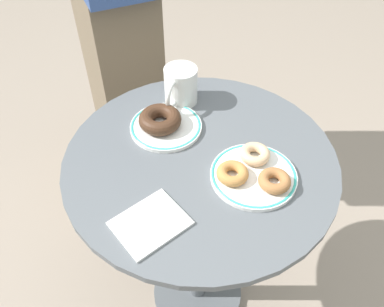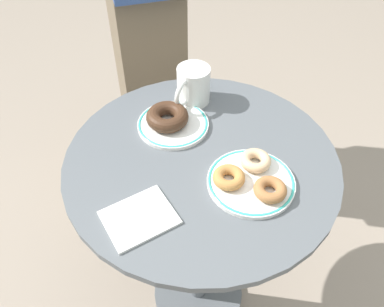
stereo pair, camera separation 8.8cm
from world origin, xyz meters
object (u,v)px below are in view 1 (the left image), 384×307
cafe_table (199,210)px  donut_cinnamon (274,181)px  plate_right (254,175)px  donut_old_fashioned (232,173)px  plate_left (166,126)px  paper_napkin (150,223)px  donut_glazed (255,154)px  coffee_mug (180,86)px  donut_chocolate (160,119)px

cafe_table → donut_cinnamon: donut_cinnamon is taller
cafe_table → plate_right: (0.13, 0.03, 0.22)m
donut_old_fashioned → plate_right: bearing=51.9°
plate_left → plate_right: bearing=2.4°
plate_right → cafe_table: bearing=-167.2°
plate_right → paper_napkin: 0.25m
cafe_table → donut_old_fashioned: bearing=-5.5°
plate_left → donut_glazed: 0.24m
plate_left → paper_napkin: 0.29m
paper_napkin → donut_old_fashioned: bearing=75.3°
plate_right → donut_old_fashioned: (-0.03, -0.04, 0.02)m
cafe_table → coffee_mug: 0.34m
plate_left → coffee_mug: coffee_mug is taller
donut_old_fashioned → cafe_table: bearing=174.5°
donut_cinnamon → donut_old_fashioned: 0.09m
donut_glazed → plate_left: bearing=-167.3°
donut_cinnamon → donut_old_fashioned: size_ratio=1.00×
plate_left → donut_glazed: size_ratio=2.56×
paper_napkin → donut_glazed: bearing=78.8°
plate_right → donut_chocolate: 0.27m
donut_chocolate → plate_left: bearing=44.4°
cafe_table → donut_glazed: bearing=34.7°
paper_napkin → plate_left: bearing=127.8°
paper_napkin → donut_chocolate: bearing=130.4°
plate_left → donut_chocolate: bearing=-135.6°
cafe_table → plate_right: plate_right is taller
donut_chocolate → donut_cinnamon: size_ratio=1.51×
cafe_table → paper_napkin: bearing=-77.4°
donut_old_fashioned → paper_napkin: 0.21m
plate_right → coffee_mug: coffee_mug is taller
plate_right → paper_napkin: bearing=-109.2°
plate_left → donut_chocolate: donut_chocolate is taller
donut_chocolate → coffee_mug: (-0.04, 0.11, 0.02)m
plate_left → donut_old_fashioned: size_ratio=2.56×
paper_napkin → coffee_mug: size_ratio=1.07×
plate_right → coffee_mug: 0.32m
plate_right → donut_old_fashioned: 0.05m
coffee_mug → donut_glazed: bearing=-10.7°
donut_chocolate → coffee_mug: bearing=107.8°
donut_glazed → coffee_mug: coffee_mug is taller
paper_napkin → coffee_mug: bearing=123.8°
plate_left → donut_chocolate: size_ratio=1.70×
plate_left → donut_cinnamon: donut_cinnamon is taller
plate_right → paper_napkin: size_ratio=1.40×
cafe_table → donut_cinnamon: 0.30m
plate_left → plate_right: same height
cafe_table → donut_chocolate: (-0.14, 0.01, 0.24)m
cafe_table → paper_napkin: size_ratio=5.19×
donut_glazed → donut_old_fashioned: (-0.00, -0.08, 0.00)m
cafe_table → donut_chocolate: donut_chocolate is taller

